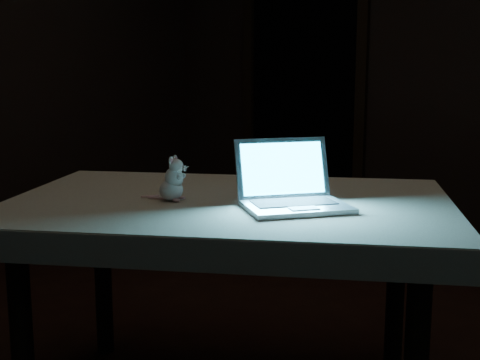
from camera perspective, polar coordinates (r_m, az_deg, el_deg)
The scene contains 6 objects.
back_wall at distance 4.66m, azimuth 18.01°, elevation 10.47°, with size 4.50×0.04×2.60m, color black.
doorway at distance 5.07m, azimuth 5.66°, elevation 8.18°, with size 1.06×0.36×2.13m, color black, non-canonical shape.
table at distance 2.35m, azimuth -0.95°, elevation -11.11°, with size 1.43×0.92×0.77m, color black, non-canonical shape.
tablecloth at distance 2.21m, azimuth -0.24°, elevation -3.13°, with size 1.53×1.02×0.09m, color beige, non-canonical shape.
laptop at distance 2.06m, azimuth 5.10°, elevation 0.39°, with size 0.33×0.29×0.22m, color #A4A5A9, non-canonical shape.
plush_mouse at distance 2.21m, azimuth -6.16°, elevation 0.13°, with size 0.11×0.11×0.15m, color white, non-canonical shape.
Camera 1 is at (1.22, -2.00, 1.23)m, focal length 48.00 mm.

